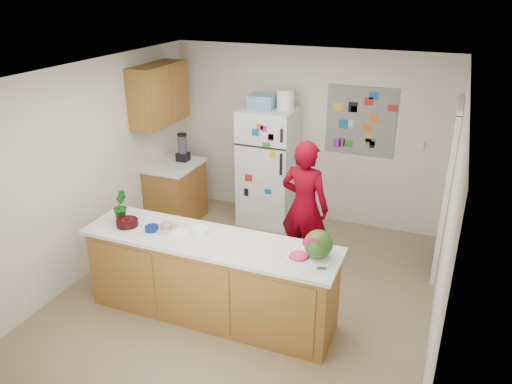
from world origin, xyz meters
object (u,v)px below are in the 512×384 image
at_px(refrigerator, 268,166).
at_px(cherry_bowl, 127,223).
at_px(person, 305,207).
at_px(watermelon, 318,244).

bearing_deg(refrigerator, cherry_bowl, -105.81).
relative_size(refrigerator, cherry_bowl, 7.38).
bearing_deg(person, refrigerator, -43.24).
relative_size(person, cherry_bowl, 7.20).
bearing_deg(person, cherry_bowl, 49.00).
xyz_separation_m(refrigerator, person, (0.87, -1.09, -0.02)).
relative_size(watermelon, cherry_bowl, 1.18).
relative_size(refrigerator, person, 1.03).
distance_m(refrigerator, person, 1.39).
distance_m(person, cherry_bowl, 2.06).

